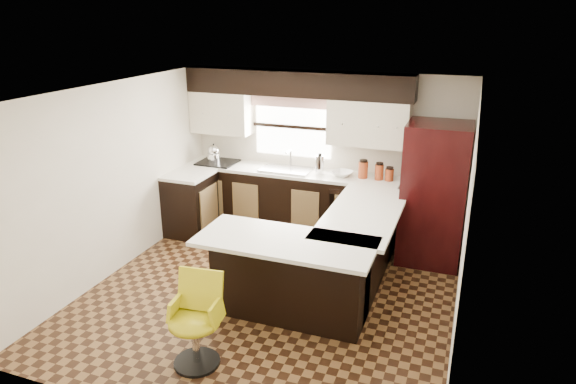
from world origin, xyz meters
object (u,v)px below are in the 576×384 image
at_px(peninsula_return, 290,278).
at_px(bar_chair, 194,323).
at_px(peninsula_long, 358,249).
at_px(refrigerator, 434,194).

height_order(peninsula_return, bar_chair, bar_chair).
relative_size(peninsula_long, bar_chair, 2.15).
bearing_deg(peninsula_long, refrigerator, 50.92).
xyz_separation_m(peninsula_long, peninsula_return, (-0.53, -0.97, 0.00)).
bearing_deg(peninsula_return, peninsula_long, 61.70).
distance_m(peninsula_long, refrigerator, 1.33).
xyz_separation_m(peninsula_return, bar_chair, (-0.55, -1.12, 0.00)).
relative_size(refrigerator, bar_chair, 2.07).
height_order(peninsula_return, refrigerator, refrigerator).
relative_size(peninsula_long, refrigerator, 1.04).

